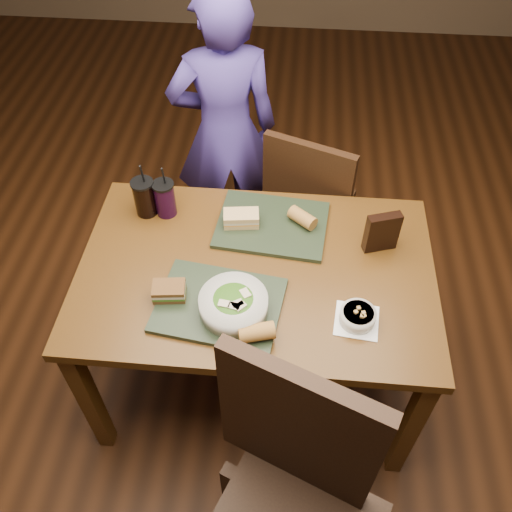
# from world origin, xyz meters

# --- Properties ---
(ground) EXTENTS (6.00, 6.00, 0.00)m
(ground) POSITION_xyz_m (0.00, 0.00, 0.00)
(ground) COLOR #381C0B
(ground) RESTS_ON ground
(dining_table) EXTENTS (1.30, 0.85, 0.75)m
(dining_table) POSITION_xyz_m (0.00, 0.00, 0.66)
(dining_table) COLOR #4F300F
(dining_table) RESTS_ON ground
(chair_near) EXTENTS (0.62, 0.63, 1.10)m
(chair_near) POSITION_xyz_m (0.17, -0.74, 0.61)
(chair_near) COLOR black
(chair_near) RESTS_ON ground
(chair_far) EXTENTS (0.52, 0.53, 0.93)m
(chair_far) POSITION_xyz_m (0.17, 0.62, 0.52)
(chair_far) COLOR black
(chair_far) RESTS_ON ground
(diner) EXTENTS (0.59, 0.46, 1.42)m
(diner) POSITION_xyz_m (-0.23, 0.88, 0.71)
(diner) COLOR #45348F
(diner) RESTS_ON ground
(tray_near) EXTENTS (0.46, 0.37, 0.02)m
(tray_near) POSITION_xyz_m (-0.11, -0.18, 0.76)
(tray_near) COLOR black
(tray_near) RESTS_ON dining_table
(tray_far) EXTENTS (0.45, 0.36, 0.02)m
(tray_far) POSITION_xyz_m (0.04, 0.22, 0.76)
(tray_far) COLOR black
(tray_far) RESTS_ON dining_table
(salad_bowl) EXTENTS (0.23, 0.23, 0.08)m
(salad_bowl) POSITION_xyz_m (-0.06, -0.21, 0.81)
(salad_bowl) COLOR silver
(salad_bowl) RESTS_ON tray_near
(soup_bowl) EXTENTS (0.16, 0.16, 0.06)m
(soup_bowl) POSITION_xyz_m (0.36, -0.20, 0.78)
(soup_bowl) COLOR white
(soup_bowl) RESTS_ON dining_table
(sandwich_near) EXTENTS (0.12, 0.09, 0.05)m
(sandwich_near) POSITION_xyz_m (-0.28, -0.16, 0.79)
(sandwich_near) COLOR #593819
(sandwich_near) RESTS_ON tray_near
(sandwich_far) EXTENTS (0.14, 0.09, 0.05)m
(sandwich_far) POSITION_xyz_m (-0.08, 0.21, 0.79)
(sandwich_far) COLOR tan
(sandwich_far) RESTS_ON tray_far
(baguette_near) EXTENTS (0.13, 0.09, 0.06)m
(baguette_near) POSITION_xyz_m (0.03, -0.31, 0.80)
(baguette_near) COLOR #AD7533
(baguette_near) RESTS_ON tray_near
(baguette_far) EXTENTS (0.12, 0.11, 0.06)m
(baguette_far) POSITION_xyz_m (0.16, 0.23, 0.80)
(baguette_far) COLOR #AD7533
(baguette_far) RESTS_ON tray_far
(cup_cola) EXTENTS (0.09, 0.09, 0.24)m
(cup_cola) POSITION_xyz_m (-0.46, 0.26, 0.83)
(cup_cola) COLOR black
(cup_cola) RESTS_ON dining_table
(cup_berry) EXTENTS (0.09, 0.09, 0.23)m
(cup_berry) POSITION_xyz_m (-0.38, 0.26, 0.83)
(cup_berry) COLOR black
(cup_berry) RESTS_ON dining_table
(chip_bag) EXTENTS (0.13, 0.08, 0.16)m
(chip_bag) POSITION_xyz_m (0.45, 0.15, 0.83)
(chip_bag) COLOR black
(chip_bag) RESTS_ON dining_table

